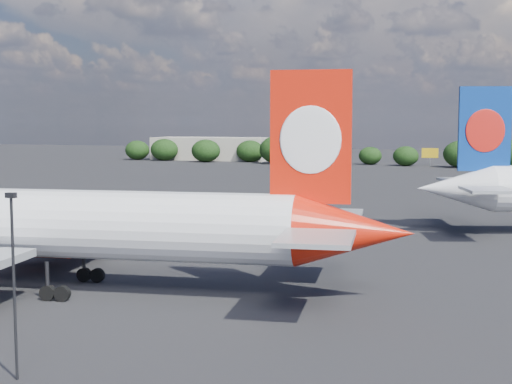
% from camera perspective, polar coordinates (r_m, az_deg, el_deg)
% --- Properties ---
extents(ground, '(500.00, 500.00, 0.00)m').
position_cam_1_polar(ground, '(109.35, 0.60, -1.54)').
color(ground, black).
rests_on(ground, ground).
extents(qantas_airliner, '(53.76, 51.29, 17.55)m').
position_cam_1_polar(qantas_airliner, '(59.77, -15.29, -2.61)').
color(qantas_airliner, white).
rests_on(qantas_airliner, ground).
extents(apron_lamp_post, '(0.55, 0.30, 10.06)m').
position_cam_1_polar(apron_lamp_post, '(39.88, -18.82, -6.34)').
color(apron_lamp_post, black).
rests_on(apron_lamp_post, ground).
extents(terminal_building, '(42.00, 16.00, 8.00)m').
position_cam_1_polar(terminal_building, '(255.33, -3.48, 3.49)').
color(terminal_building, '#9D9587').
rests_on(terminal_building, ground).
extents(highway_sign, '(6.00, 0.30, 4.50)m').
position_cam_1_polar(highway_sign, '(225.21, 5.96, 2.95)').
color(highway_sign, '#146720').
rests_on(highway_sign, ground).
extents(billboard_yellow, '(5.00, 0.30, 5.50)m').
position_cam_1_polar(billboard_yellow, '(225.94, 13.75, 3.02)').
color(billboard_yellow, gold).
rests_on(billboard_yellow, ground).
extents(horizon_treeline, '(203.40, 16.23, 9.35)m').
position_cam_1_polar(horizon_treeline, '(223.14, 15.04, 3.00)').
color(horizon_treeline, black).
rests_on(horizon_treeline, ground).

